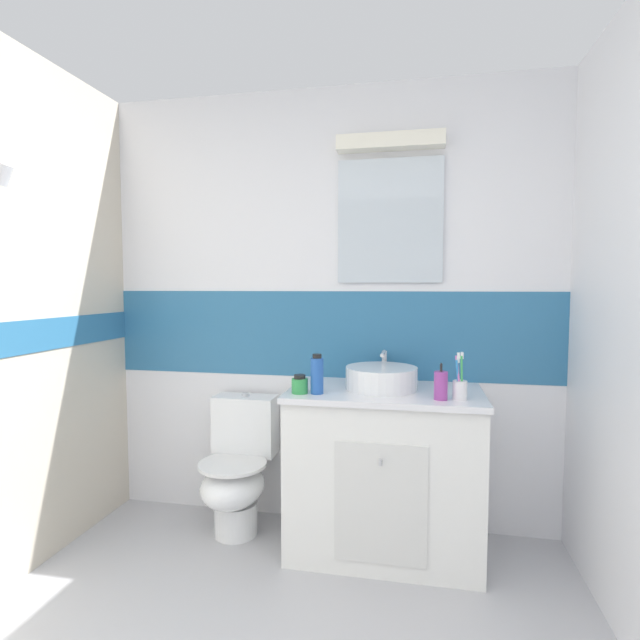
# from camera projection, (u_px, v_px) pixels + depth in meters

# --- Properties ---
(wall_back_tiled) EXTENTS (3.20, 0.20, 2.50)m
(wall_back_tiled) POSITION_uv_depth(u_px,v_px,m) (329.00, 306.00, 2.86)
(wall_back_tiled) COLOR white
(wall_back_tiled) RESTS_ON ground_plane
(vanity_cabinet) EXTENTS (0.98, 0.58, 0.85)m
(vanity_cabinet) POSITION_uv_depth(u_px,v_px,m) (384.00, 470.00, 2.53)
(vanity_cabinet) COLOR white
(vanity_cabinet) RESTS_ON ground_plane
(sink_basin) EXTENTS (0.37, 0.41, 0.18)m
(sink_basin) POSITION_uv_depth(u_px,v_px,m) (381.00, 377.00, 2.51)
(sink_basin) COLOR white
(sink_basin) RESTS_ON vanity_cabinet
(toilet) EXTENTS (0.37, 0.50, 0.76)m
(toilet) POSITION_uv_depth(u_px,v_px,m) (238.00, 470.00, 2.73)
(toilet) COLOR white
(toilet) RESTS_ON ground_plane
(toothbrush_cup) EXTENTS (0.07, 0.07, 0.22)m
(toothbrush_cup) POSITION_uv_depth(u_px,v_px,m) (460.00, 387.00, 2.28)
(toothbrush_cup) COLOR white
(toothbrush_cup) RESTS_ON vanity_cabinet
(soap_dispenser) EXTENTS (0.06, 0.06, 0.17)m
(soap_dispenser) POSITION_uv_depth(u_px,v_px,m) (441.00, 385.00, 2.27)
(soap_dispenser) COLOR #993F99
(soap_dispenser) RESTS_ON vanity_cabinet
(shampoo_bottle_tall) EXTENTS (0.06, 0.06, 0.20)m
(shampoo_bottle_tall) POSITION_uv_depth(u_px,v_px,m) (317.00, 375.00, 2.40)
(shampoo_bottle_tall) COLOR #2659B2
(shampoo_bottle_tall) RESTS_ON vanity_cabinet
(hair_gel_jar) EXTENTS (0.08, 0.08, 0.09)m
(hair_gel_jar) POSITION_uv_depth(u_px,v_px,m) (300.00, 385.00, 2.41)
(hair_gel_jar) COLOR green
(hair_gel_jar) RESTS_ON vanity_cabinet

